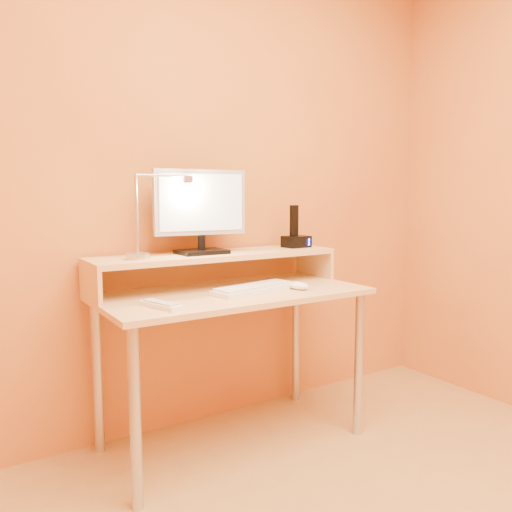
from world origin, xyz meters
TOP-DOWN VIEW (x-y plane):
  - wall_back at (0.00, 1.50)m, footprint 3.00×0.04m
  - desk_leg_fl at (-0.55, 0.93)m, footprint 0.04×0.04m
  - desk_leg_fr at (0.55, 0.93)m, footprint 0.04×0.04m
  - desk_leg_bl at (-0.55, 1.43)m, footprint 0.04×0.04m
  - desk_leg_br at (0.55, 1.43)m, footprint 0.04×0.04m
  - desk_lower at (0.00, 1.18)m, footprint 1.20×0.60m
  - shelf_riser_left at (-0.59, 1.33)m, footprint 0.02×0.30m
  - shelf_riser_right at (0.59, 1.33)m, footprint 0.02×0.30m
  - desk_shelf at (0.00, 1.33)m, footprint 1.20×0.30m
  - monitor_foot at (-0.08, 1.33)m, footprint 0.22×0.16m
  - monitor_neck at (-0.08, 1.33)m, footprint 0.04×0.04m
  - monitor_panel at (-0.08, 1.34)m, footprint 0.44×0.08m
  - monitor_back at (-0.08, 1.36)m, footprint 0.39×0.05m
  - monitor_screen at (-0.08, 1.32)m, footprint 0.40×0.05m
  - lamp_base at (-0.40, 1.30)m, footprint 0.10×0.10m
  - lamp_post at (-0.40, 1.30)m, footprint 0.01×0.01m
  - lamp_arm at (-0.28, 1.30)m, footprint 0.24×0.01m
  - lamp_head at (-0.16, 1.30)m, footprint 0.04×0.04m
  - lamp_bulb at (-0.16, 1.30)m, footprint 0.03×0.03m
  - phone_dock at (0.47, 1.33)m, footprint 0.14×0.11m
  - phone_handset at (0.46, 1.33)m, footprint 0.04×0.03m
  - phone_led at (0.52, 1.28)m, footprint 0.01×0.00m
  - keyboard at (0.07, 1.11)m, footprint 0.42×0.20m
  - mouse at (0.28, 1.05)m, footprint 0.08×0.12m
  - remote_control at (-0.40, 1.03)m, footprint 0.11×0.21m

SIDE VIEW (x-z plane):
  - desk_leg_fl at x=-0.55m, z-range 0.00..0.69m
  - desk_leg_fr at x=0.55m, z-range 0.00..0.69m
  - desk_leg_bl at x=-0.55m, z-range 0.00..0.69m
  - desk_leg_br at x=0.55m, z-range 0.00..0.69m
  - desk_lower at x=0.00m, z-range 0.70..0.72m
  - remote_control at x=-0.40m, z-range 0.72..0.74m
  - keyboard at x=0.07m, z-range 0.72..0.74m
  - mouse at x=0.28m, z-range 0.72..0.76m
  - shelf_riser_left at x=-0.59m, z-range 0.72..0.85m
  - shelf_riser_right at x=0.59m, z-range 0.72..0.85m
  - desk_shelf at x=0.00m, z-range 0.86..0.88m
  - monitor_foot at x=-0.08m, z-range 0.88..0.90m
  - lamp_base at x=-0.40m, z-range 0.88..0.90m
  - phone_dock at x=0.47m, z-range 0.88..0.94m
  - phone_led at x=0.52m, z-range 0.89..0.93m
  - monitor_neck at x=-0.08m, z-range 0.90..0.97m
  - phone_handset at x=0.46m, z-range 0.94..1.10m
  - lamp_post at x=-0.40m, z-range 0.91..1.24m
  - monitor_panel at x=-0.08m, z-range 0.97..1.27m
  - monitor_back at x=-0.08m, z-range 0.99..1.25m
  - monitor_screen at x=-0.08m, z-range 0.99..1.25m
  - lamp_bulb at x=-0.16m, z-range 1.20..1.21m
  - lamp_head at x=-0.16m, z-range 1.21..1.24m
  - lamp_arm at x=-0.28m, z-range 1.23..1.24m
  - wall_back at x=0.00m, z-range 0.00..2.50m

